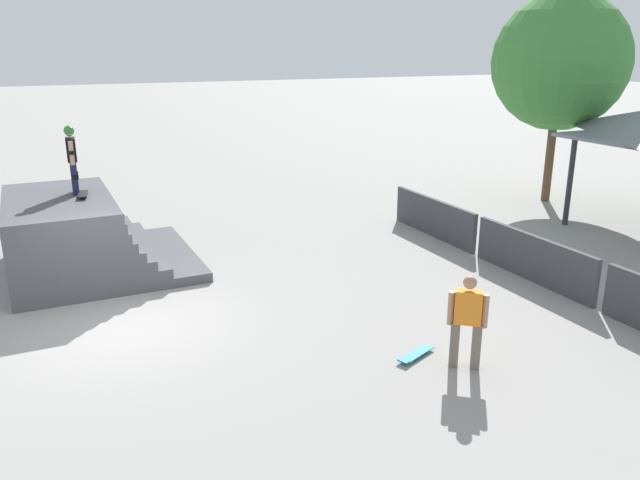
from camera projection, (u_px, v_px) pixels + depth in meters
ground_plane at (118, 326)px, 11.87m from camera, size 160.00×160.00×0.00m
quarter_pipe_ramp at (77, 238)px, 14.54m from camera, size 4.17×4.10×1.80m
skater_on_deck at (72, 155)px, 14.32m from camera, size 0.67×0.23×1.58m
skateboard_on_deck at (83, 194)px, 14.23m from camera, size 0.83×0.31×0.09m
bystander_walking at (467, 317)px, 10.09m from camera, size 0.49×0.57×1.62m
skateboard_on_ground at (415, 355)px, 10.65m from camera, size 0.50×0.86×0.09m
barrier_fence at (533, 258)px, 14.05m from camera, size 11.26×0.12×1.05m
tree_beside_pavilion at (560, 62)px, 20.08m from camera, size 4.37×4.37×6.77m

